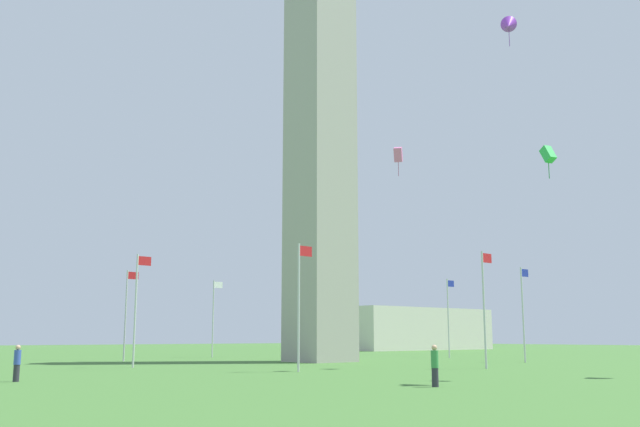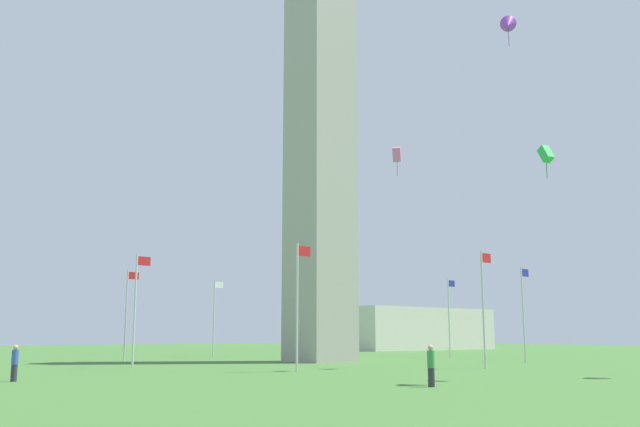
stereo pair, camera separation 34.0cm
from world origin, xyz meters
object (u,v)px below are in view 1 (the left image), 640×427
object	(u,v)px
flagpole_w	(484,303)
kite_green_box	(548,154)
obelisk_monument	(320,118)
flagpole_nw	(523,310)
flagpole_s	(136,305)
kite_purple_delta	(509,25)
flagpole_n	(449,314)
flagpole_sw	(299,300)
kite_pink_box	(398,155)
person_green_shirt	(435,366)
person_blue_shirt	(17,363)
flagpole_se	(126,311)
flagpole_ne	(333,316)
flagpole_e	(214,315)
distant_building	(410,329)

from	to	relation	value
flagpole_w	kite_green_box	xyz separation A→B (m)	(-7.11, -9.69, 7.25)
obelisk_monument	flagpole_nw	world-z (taller)	obelisk_monument
flagpole_s	flagpole_nw	size ratio (longest dim) A/B	1.00
flagpole_w	kite_purple_delta	world-z (taller)	kite_purple_delta
flagpole_n	kite_purple_delta	bearing A→B (deg)	-127.75
flagpole_sw	kite_pink_box	size ratio (longest dim) A/B	3.92
kite_green_box	kite_pink_box	distance (m)	12.26
person_green_shirt	kite_purple_delta	world-z (taller)	kite_purple_delta
person_blue_shirt	kite_green_box	bearing A→B (deg)	-76.29
flagpole_w	flagpole_se	bearing A→B (deg)	112.50
flagpole_ne	flagpole_e	size ratio (longest dim) A/B	1.00
flagpole_ne	flagpole_sw	size ratio (longest dim) A/B	1.00
flagpole_nw	person_green_shirt	size ratio (longest dim) A/B	4.43
person_blue_shirt	kite_green_box	distance (m)	28.65
flagpole_sw	flagpole_n	bearing A→B (deg)	22.50
flagpole_e	flagpole_nw	bearing A→B (deg)	-67.50
flagpole_se	flagpole_sw	bearing A→B (deg)	-90.00
obelisk_monument	kite_purple_delta	size ratio (longest dim) A/B	17.38
flagpole_e	flagpole_w	distance (m)	34.04
flagpole_ne	kite_green_box	xyz separation A→B (m)	(-19.15, -38.75, 7.25)
flagpole_sw	flagpole_w	distance (m)	13.03
flagpole_n	flagpole_nw	xyz separation A→B (m)	(-4.99, -12.04, 0.00)
kite_pink_box	distant_building	xyz separation A→B (m)	(52.12, 46.64, -10.87)
flagpole_e	flagpole_sw	xyz separation A→B (m)	(-12.04, -29.06, 0.00)
flagpole_n	person_blue_shirt	distance (m)	46.66
obelisk_monument	flagpole_s	xyz separation A→B (m)	(-16.96, 0.00, -17.07)
flagpole_ne	person_blue_shirt	size ratio (longest dim) A/B	4.56
flagpole_ne	flagpole_nw	size ratio (longest dim) A/B	1.00
flagpole_ne	flagpole_se	size ratio (longest dim) A/B	1.00
flagpole_n	flagpole_ne	xyz separation A→B (m)	(-4.99, 12.04, 0.00)
obelisk_monument	flagpole_s	size ratio (longest dim) A/B	5.43
flagpole_se	flagpole_s	xyz separation A→B (m)	(-4.99, -12.04, 0.00)
person_green_shirt	distant_building	xyz separation A→B (m)	(62.06, 57.81, 2.37)
kite_purple_delta	flagpole_e	bearing A→B (deg)	95.29
kite_green_box	distant_building	xyz separation A→B (m)	(53.41, 58.56, -8.32)
flagpole_ne	kite_purple_delta	distance (m)	37.38
person_blue_shirt	distant_building	size ratio (longest dim) A/B	0.06
person_blue_shirt	flagpole_se	bearing A→B (deg)	15.30
flagpole_sw	distant_building	size ratio (longest dim) A/B	0.28
distant_building	kite_purple_delta	bearing A→B (deg)	-130.93
flagpole_n	flagpole_se	world-z (taller)	same
flagpole_w	person_blue_shirt	size ratio (longest dim) A/B	4.56
flagpole_s	person_blue_shirt	distance (m)	15.88
flagpole_e	flagpole_sw	distance (m)	31.45
person_blue_shirt	kite_purple_delta	xyz separation A→B (m)	(31.50, -7.17, 24.16)
obelisk_monument	flagpole_se	world-z (taller)	obelisk_monument
flagpole_s	flagpole_e	bearing A→B (deg)	45.00
flagpole_nw	distant_building	xyz separation A→B (m)	(34.26, 43.89, -1.07)
obelisk_monument	kite_pink_box	xyz separation A→B (m)	(-5.76, -14.79, -7.26)
distant_building	flagpole_w	bearing A→B (deg)	-133.45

